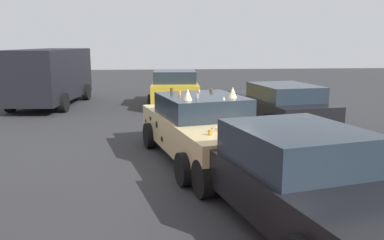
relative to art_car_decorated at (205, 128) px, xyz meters
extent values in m
plane|color=#2D2D30|center=(-0.05, -0.01, -0.70)|extent=(60.00, 60.00, 0.00)
cube|color=#D8BC7F|center=(-0.05, -0.01, -0.10)|extent=(4.83, 2.81, 0.68)
cube|color=#1E2833|center=(0.20, 0.05, 0.46)|extent=(2.29, 2.08, 0.46)
cylinder|color=black|center=(-1.21, -1.24, -0.40)|extent=(0.65, 0.35, 0.61)
cylinder|color=black|center=(-1.63, 0.58, -0.40)|extent=(0.65, 0.35, 0.61)
cylinder|color=black|center=(1.53, -0.60, -0.40)|extent=(0.65, 0.35, 0.61)
cylinder|color=black|center=(1.11, 1.22, -0.40)|extent=(0.65, 0.35, 0.61)
ellipsoid|color=black|center=(0.58, -0.81, -0.07)|extent=(0.18, 0.06, 0.15)
ellipsoid|color=black|center=(0.02, 0.95, -0.23)|extent=(0.16, 0.06, 0.13)
ellipsoid|color=black|center=(1.42, -0.61, -0.25)|extent=(0.14, 0.05, 0.10)
ellipsoid|color=black|center=(0.48, 1.05, 0.00)|extent=(0.17, 0.06, 0.16)
ellipsoid|color=black|center=(1.61, 1.32, -0.13)|extent=(0.12, 0.05, 0.12)
ellipsoid|color=black|center=(1.58, 1.31, -0.25)|extent=(0.12, 0.05, 0.13)
ellipsoid|color=black|center=(1.08, 1.20, 0.03)|extent=(0.18, 0.06, 0.10)
ellipsoid|color=black|center=(1.06, -0.69, -0.08)|extent=(0.18, 0.06, 0.12)
ellipsoid|color=black|center=(-1.52, 0.59, -0.18)|extent=(0.16, 0.06, 0.13)
cylinder|color=gray|center=(-1.47, 0.05, 0.28)|extent=(0.07, 0.07, 0.09)
sphere|color=tan|center=(-2.13, -0.39, 0.28)|extent=(0.08, 0.08, 0.08)
sphere|color=tan|center=(-1.38, -0.06, 0.27)|extent=(0.07, 0.07, 0.07)
cone|color=#A87A38|center=(-1.48, -0.91, 0.27)|extent=(0.11, 0.11, 0.07)
sphere|color=orange|center=(-1.21, -0.04, 0.26)|extent=(0.06, 0.06, 0.06)
cylinder|color=orange|center=(-1.69, 0.13, 0.29)|extent=(0.08, 0.08, 0.10)
cone|color=tan|center=(-1.07, -0.83, 0.27)|extent=(0.09, 0.09, 0.07)
cylinder|color=#51381E|center=(0.84, 0.68, 0.75)|extent=(0.08, 0.08, 0.11)
cone|color=orange|center=(0.98, 0.02, 0.73)|extent=(0.08, 0.08, 0.07)
cylinder|color=gray|center=(-0.24, 0.20, 0.74)|extent=(0.08, 0.08, 0.09)
cone|color=tan|center=(-0.48, -0.32, 0.73)|extent=(0.07, 0.07, 0.08)
cylinder|color=orange|center=(0.37, 0.53, 0.74)|extent=(0.06, 0.06, 0.09)
cylinder|color=#51381E|center=(0.92, -0.27, 0.73)|extent=(0.11, 0.11, 0.07)
cylinder|color=gray|center=(0.80, 0.31, 0.72)|extent=(0.09, 0.09, 0.06)
cone|color=#51381E|center=(0.54, 0.27, 0.75)|extent=(0.07, 0.07, 0.11)
cone|color=beige|center=(-0.21, -0.56, 0.81)|extent=(0.18, 0.18, 0.23)
cone|color=beige|center=(-0.44, 0.41, 0.81)|extent=(0.18, 0.18, 0.23)
cube|color=black|center=(8.24, 5.23, 0.59)|extent=(5.55, 2.45, 1.97)
cube|color=#1E2833|center=(10.11, 5.04, 0.98)|extent=(0.29, 1.70, 0.71)
cylinder|color=black|center=(9.94, 6.05, -0.34)|extent=(0.74, 0.31, 0.72)
cylinder|color=black|center=(9.74, 4.09, -0.34)|extent=(0.74, 0.31, 0.72)
cylinder|color=black|center=(6.73, 6.38, -0.34)|extent=(0.74, 0.31, 0.72)
cylinder|color=black|center=(6.53, 4.41, -0.34)|extent=(0.74, 0.31, 0.72)
cube|color=gold|center=(7.85, 0.23, -0.09)|extent=(4.09, 1.97, 0.71)
cube|color=#1E2833|center=(7.59, 0.24, 0.50)|extent=(1.86, 1.73, 0.46)
cylinder|color=black|center=(9.14, 1.09, -0.40)|extent=(0.62, 0.25, 0.61)
cylinder|color=black|center=(9.05, -0.74, -0.40)|extent=(0.62, 0.25, 0.61)
cylinder|color=black|center=(6.65, 1.21, -0.40)|extent=(0.62, 0.25, 0.61)
cylinder|color=black|center=(6.57, -0.63, -0.40)|extent=(0.62, 0.25, 0.61)
cube|color=black|center=(-3.40, -0.88, -0.12)|extent=(4.81, 2.73, 0.60)
cube|color=#1E2833|center=(-3.30, -0.86, 0.44)|extent=(2.21, 1.99, 0.52)
cylinder|color=black|center=(-1.82, -1.43, -0.38)|extent=(0.69, 0.36, 0.65)
cylinder|color=black|center=(-2.23, 0.31, -0.38)|extent=(0.69, 0.36, 0.65)
cube|color=black|center=(3.32, -2.70, -0.12)|extent=(4.49, 2.37, 0.61)
cube|color=#1E2833|center=(2.93, -2.76, 0.41)|extent=(2.33, 1.90, 0.44)
cylinder|color=black|center=(4.50, -1.62, -0.37)|extent=(0.69, 0.32, 0.66)
cylinder|color=black|center=(4.77, -3.37, -0.37)|extent=(0.69, 0.32, 0.66)
cylinder|color=black|center=(1.88, -2.02, -0.37)|extent=(0.69, 0.32, 0.66)
cylinder|color=black|center=(2.15, -3.78, -0.37)|extent=(0.69, 0.32, 0.66)
camera|label=1|loc=(-8.55, 1.12, 1.85)|focal=37.66mm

